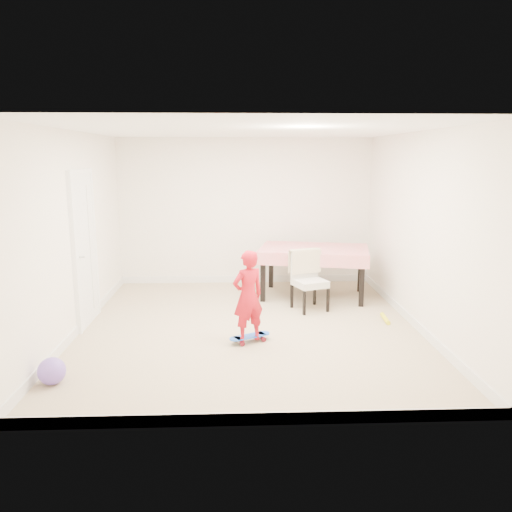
{
  "coord_description": "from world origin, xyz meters",
  "views": [
    {
      "loc": [
        -0.16,
        -6.42,
        2.28
      ],
      "look_at": [
        0.1,
        0.2,
        0.95
      ],
      "focal_mm": 35.0,
      "sensor_mm": 36.0,
      "label": 1
    }
  ],
  "objects_px": {
    "balloon": "(52,371)",
    "dining_chair": "(310,281)",
    "child": "(248,299)",
    "dining_table": "(313,272)",
    "skateboard": "(250,339)"
  },
  "relations": [
    {
      "from": "dining_table",
      "to": "balloon",
      "type": "relative_size",
      "value": 6.18
    },
    {
      "from": "dining_chair",
      "to": "skateboard",
      "type": "bearing_deg",
      "value": -146.71
    },
    {
      "from": "balloon",
      "to": "skateboard",
      "type": "bearing_deg",
      "value": 28.27
    },
    {
      "from": "dining_chair",
      "to": "balloon",
      "type": "xyz_separation_m",
      "value": [
        -2.98,
        -2.39,
        -0.31
      ]
    },
    {
      "from": "balloon",
      "to": "dining_chair",
      "type": "bearing_deg",
      "value": 38.76
    },
    {
      "from": "skateboard",
      "to": "child",
      "type": "xyz_separation_m",
      "value": [
        -0.02,
        -0.04,
        0.53
      ]
    },
    {
      "from": "child",
      "to": "balloon",
      "type": "relative_size",
      "value": 4.07
    },
    {
      "from": "dining_chair",
      "to": "balloon",
      "type": "distance_m",
      "value": 3.83
    },
    {
      "from": "dining_table",
      "to": "dining_chair",
      "type": "xyz_separation_m",
      "value": [
        -0.17,
        -0.74,
        0.04
      ]
    },
    {
      "from": "dining_table",
      "to": "skateboard",
      "type": "relative_size",
      "value": 3.14
    },
    {
      "from": "dining_table",
      "to": "child",
      "type": "bearing_deg",
      "value": -106.09
    },
    {
      "from": "child",
      "to": "skateboard",
      "type": "bearing_deg",
      "value": -145.64
    },
    {
      "from": "dining_chair",
      "to": "child",
      "type": "xyz_separation_m",
      "value": [
        -0.96,
        -1.34,
        0.12
      ]
    },
    {
      "from": "dining_chair",
      "to": "child",
      "type": "bearing_deg",
      "value": -146.43
    },
    {
      "from": "dining_table",
      "to": "child",
      "type": "relative_size",
      "value": 1.52
    }
  ]
}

